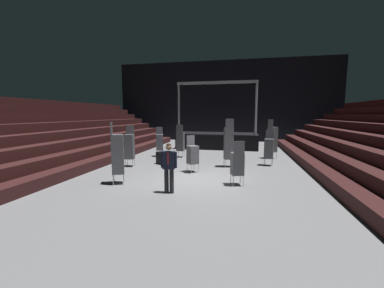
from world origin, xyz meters
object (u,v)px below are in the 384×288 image
object	(u,v)px
chair_stack_mid_right	(193,154)
chair_stack_rear_centre	(160,142)
chair_stack_front_left	(272,139)
chair_stack_rear_left	(269,148)
chair_stack_mid_left	(229,143)
equipment_road_case	(165,158)
chair_stack_front_right	(180,141)
stage_riser	(218,140)
chair_stack_mid_centre	(130,146)
chair_stack_rear_right	(118,153)
chair_stack_aisle_left	(237,163)
man_with_tie	(169,165)

from	to	relation	value
chair_stack_mid_right	chair_stack_rear_centre	size ratio (longest dim) A/B	0.91
chair_stack_front_left	chair_stack_rear_left	bearing A→B (deg)	-44.86
chair_stack_mid_left	equipment_road_case	distance (m)	3.49
chair_stack_mid_left	chair_stack_mid_right	distance (m)	2.20
chair_stack_rear_centre	equipment_road_case	bearing A→B (deg)	96.96
chair_stack_front_right	chair_stack_rear_centre	xyz separation A→B (m)	(-1.38, -0.01, -0.08)
stage_riser	chair_stack_mid_centre	bearing A→B (deg)	-114.83
chair_stack_rear_left	chair_stack_rear_right	bearing A→B (deg)	50.17
chair_stack_front_right	chair_stack_mid_left	distance (m)	3.83
chair_stack_mid_right	chair_stack_mid_left	bearing A→B (deg)	-178.32
chair_stack_mid_right	chair_stack_front_left	bearing A→B (deg)	-174.33
equipment_road_case	chair_stack_rear_right	bearing A→B (deg)	-99.19
chair_stack_mid_right	stage_riser	bearing A→B (deg)	-133.94
stage_riser	chair_stack_rear_right	bearing A→B (deg)	-103.90
chair_stack_aisle_left	chair_stack_rear_left	bearing A→B (deg)	51.89
stage_riser	chair_stack_rear_left	bearing A→B (deg)	-61.97
chair_stack_aisle_left	equipment_road_case	size ratio (longest dim) A/B	1.90
chair_stack_aisle_left	stage_riser	bearing A→B (deg)	83.27
man_with_tie	chair_stack_aisle_left	bearing A→B (deg)	-152.10
chair_stack_front_right	man_with_tie	bearing A→B (deg)	-76.34
stage_riser	chair_stack_front_right	size ratio (longest dim) A/B	3.06
chair_stack_rear_left	chair_stack_mid_centre	bearing A→B (deg)	26.17
man_with_tie	chair_stack_front_right	world-z (taller)	chair_stack_front_right
chair_stack_front_left	chair_stack_rear_centre	size ratio (longest dim) A/B	1.27
man_with_tie	chair_stack_front_right	bearing A→B (deg)	-82.86
chair_stack_mid_centre	chair_stack_rear_left	size ratio (longest dim) A/B	1.14
stage_riser	man_with_tie	distance (m)	11.65
stage_riser	equipment_road_case	world-z (taller)	stage_riser
chair_stack_aisle_left	equipment_road_case	distance (m)	5.02
stage_riser	chair_stack_mid_left	world-z (taller)	stage_riser
chair_stack_mid_left	stage_riser	bearing A→B (deg)	86.47
chair_stack_front_right	chair_stack_mid_right	distance (m)	4.02
chair_stack_mid_centre	chair_stack_mid_left	bearing A→B (deg)	179.93
chair_stack_front_right	chair_stack_rear_centre	distance (m)	1.38
chair_stack_front_right	chair_stack_rear_right	world-z (taller)	chair_stack_rear_right
chair_stack_rear_left	chair_stack_front_right	bearing A→B (deg)	-3.25
chair_stack_front_left	chair_stack_aisle_left	xyz separation A→B (m)	(-1.96, -6.12, -0.34)
equipment_road_case	stage_riser	bearing A→B (deg)	73.59
chair_stack_aisle_left	equipment_road_case	xyz separation A→B (m)	(-3.89, 3.13, -0.53)
chair_stack_mid_right	chair_stack_front_right	bearing A→B (deg)	-109.30
chair_stack_rear_left	equipment_road_case	xyz separation A→B (m)	(-5.43, -0.81, -0.61)
stage_riser	chair_stack_mid_right	bearing A→B (deg)	-91.88
chair_stack_rear_left	chair_stack_rear_centre	xyz separation A→B (m)	(-6.55, 1.43, 0.00)
chair_stack_front_left	chair_stack_rear_left	size ratio (longest dim) A/B	1.27
chair_stack_mid_right	chair_stack_mid_centre	xyz separation A→B (m)	(-3.43, 0.53, 0.21)
chair_stack_front_right	chair_stack_mid_centre	world-z (taller)	chair_stack_mid_centre
man_with_tie	chair_stack_rear_right	world-z (taller)	chair_stack_rear_right
chair_stack_rear_left	equipment_road_case	size ratio (longest dim) A/B	2.09
chair_stack_rear_left	equipment_road_case	world-z (taller)	chair_stack_rear_left
chair_stack_rear_centre	chair_stack_mid_right	bearing A→B (deg)	108.73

